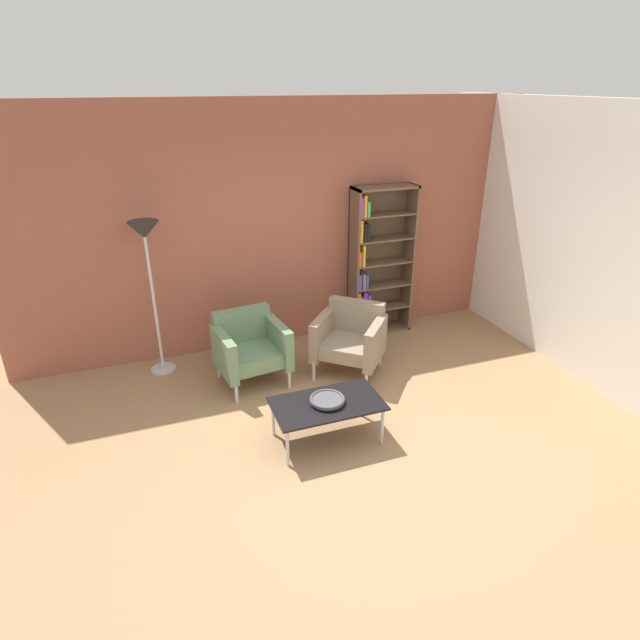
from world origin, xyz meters
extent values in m
plane|color=#9E7751|center=(0.00, 0.00, 0.00)|extent=(8.32, 8.32, 0.00)
cube|color=#9E5642|center=(0.00, 2.46, 1.45)|extent=(6.40, 0.12, 2.90)
cube|color=silver|center=(2.86, 0.60, 1.45)|extent=(0.12, 5.20, 2.90)
cube|color=brown|center=(0.86, 2.23, 0.95)|extent=(0.03, 0.30, 1.90)
cube|color=brown|center=(1.63, 2.23, 0.95)|extent=(0.03, 0.30, 1.90)
cube|color=brown|center=(1.24, 2.23, 1.89)|extent=(0.80, 0.30, 0.03)
cube|color=brown|center=(1.24, 2.23, 0.01)|extent=(0.80, 0.30, 0.03)
cube|color=brown|center=(1.24, 2.37, 0.95)|extent=(0.80, 0.02, 1.90)
cube|color=brown|center=(1.24, 2.23, 0.34)|extent=(0.76, 0.28, 0.02)
cube|color=brown|center=(1.24, 2.23, 0.64)|extent=(0.76, 0.28, 0.02)
cube|color=brown|center=(1.24, 2.23, 0.95)|extent=(0.76, 0.28, 0.02)
cube|color=brown|center=(1.24, 2.23, 1.26)|extent=(0.76, 0.28, 0.02)
cube|color=brown|center=(1.24, 2.23, 1.56)|extent=(0.76, 0.28, 0.02)
cube|color=olive|center=(0.89, 2.20, 0.13)|extent=(0.03, 0.23, 0.18)
cube|color=white|center=(0.92, 2.18, 0.15)|extent=(0.04, 0.19, 0.22)
cube|color=blue|center=(0.97, 2.20, 0.18)|extent=(0.04, 0.23, 0.27)
cube|color=black|center=(1.02, 2.20, 0.14)|extent=(0.03, 0.22, 0.20)
cube|color=orange|center=(0.89, 2.22, 0.48)|extent=(0.04, 0.25, 0.26)
cube|color=blue|center=(0.93, 2.20, 0.45)|extent=(0.03, 0.23, 0.21)
cube|color=purple|center=(0.98, 2.19, 0.48)|extent=(0.04, 0.20, 0.26)
cube|color=purple|center=(1.03, 2.20, 0.46)|extent=(0.04, 0.23, 0.22)
cube|color=blue|center=(0.90, 2.19, 0.75)|extent=(0.04, 0.19, 0.20)
cube|color=olive|center=(0.95, 2.21, 0.76)|extent=(0.04, 0.24, 0.20)
cube|color=blue|center=(0.99, 2.21, 0.75)|extent=(0.03, 0.24, 0.19)
cube|color=orange|center=(0.88, 2.19, 1.06)|extent=(0.02, 0.19, 0.19)
cube|color=red|center=(0.91, 2.19, 1.05)|extent=(0.02, 0.21, 0.18)
cube|color=yellow|center=(0.94, 2.21, 1.09)|extent=(0.03, 0.24, 0.26)
cube|color=orange|center=(0.89, 2.21, 1.40)|extent=(0.04, 0.25, 0.27)
cube|color=black|center=(0.94, 2.21, 1.38)|extent=(0.04, 0.24, 0.22)
cube|color=black|center=(0.99, 2.21, 1.38)|extent=(0.04, 0.24, 0.22)
cube|color=purple|center=(0.89, 2.19, 1.69)|extent=(0.03, 0.20, 0.23)
cube|color=orange|center=(0.93, 2.21, 1.70)|extent=(0.03, 0.24, 0.25)
cube|color=green|center=(0.98, 2.18, 1.66)|extent=(0.04, 0.18, 0.18)
cube|color=black|center=(-0.24, 0.26, 0.39)|extent=(1.00, 0.56, 0.02)
cylinder|color=silver|center=(-0.69, 0.03, 0.19)|extent=(0.03, 0.03, 0.38)
cylinder|color=silver|center=(0.21, 0.03, 0.19)|extent=(0.03, 0.03, 0.38)
cylinder|color=silver|center=(-0.69, 0.49, 0.19)|extent=(0.03, 0.03, 0.38)
cylinder|color=silver|center=(0.21, 0.49, 0.19)|extent=(0.03, 0.03, 0.38)
cylinder|color=#4C4C51|center=(-0.24, 0.26, 0.41)|extent=(0.13, 0.13, 0.02)
cylinder|color=#4C4C51|center=(-0.24, 0.26, 0.43)|extent=(0.32, 0.32, 0.02)
torus|color=#4C4C51|center=(-0.24, 0.26, 0.44)|extent=(0.32, 0.32, 0.02)
cube|color=gray|center=(0.43, 1.34, 0.32)|extent=(0.86, 0.86, 0.16)
cube|color=gray|center=(0.61, 1.55, 0.59)|extent=(0.56, 0.51, 0.38)
cube|color=gray|center=(0.19, 1.53, 0.43)|extent=(0.48, 0.53, 0.46)
cube|color=gray|center=(0.66, 1.12, 0.43)|extent=(0.48, 0.53, 0.46)
cylinder|color=silver|center=(0.00, 1.30, 0.12)|extent=(0.04, 0.04, 0.24)
cylinder|color=silver|center=(0.46, 0.91, 0.12)|extent=(0.04, 0.04, 0.24)
cylinder|color=silver|center=(0.38, 1.74, 0.12)|extent=(0.04, 0.04, 0.24)
cylinder|color=silver|center=(0.84, 1.35, 0.12)|extent=(0.04, 0.04, 0.24)
cube|color=slate|center=(-0.64, 1.50, 0.32)|extent=(0.71, 0.66, 0.16)
cube|color=slate|center=(-0.68, 1.77, 0.59)|extent=(0.65, 0.20, 0.38)
cube|color=slate|center=(-0.95, 1.44, 0.43)|extent=(0.18, 0.63, 0.46)
cube|color=slate|center=(-0.33, 1.52, 0.43)|extent=(0.18, 0.63, 0.46)
cylinder|color=silver|center=(-0.90, 1.15, 0.12)|extent=(0.04, 0.04, 0.24)
cylinder|color=silver|center=(-0.31, 1.23, 0.12)|extent=(0.04, 0.04, 0.24)
cylinder|color=silver|center=(-0.98, 1.72, 0.12)|extent=(0.04, 0.04, 0.24)
cylinder|color=silver|center=(-0.38, 1.81, 0.12)|extent=(0.04, 0.04, 0.24)
cylinder|color=silver|center=(-1.56, 2.11, 0.01)|extent=(0.28, 0.28, 0.02)
cylinder|color=silver|center=(-1.56, 2.11, 0.85)|extent=(0.03, 0.03, 1.65)
cone|color=#2D2D2D|center=(-1.56, 2.11, 1.65)|extent=(0.32, 0.32, 0.18)
camera|label=1|loc=(-1.67, -3.47, 3.06)|focal=29.48mm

